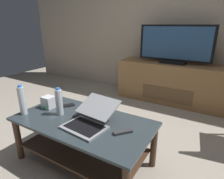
{
  "coord_description": "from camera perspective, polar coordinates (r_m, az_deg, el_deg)",
  "views": [
    {
      "loc": [
        0.99,
        -1.32,
        1.29
      ],
      "look_at": [
        -0.01,
        0.36,
        0.61
      ],
      "focal_mm": 30.1,
      "sensor_mm": 36.0,
      "label": 1
    }
  ],
  "objects": [
    {
      "name": "coffee_table",
      "position": [
        1.83,
        -8.71,
        -13.03
      ],
      "size": [
        1.29,
        0.67,
        0.46
      ],
      "color": "#2D383D",
      "rests_on": "ground"
    },
    {
      "name": "tv_remote",
      "position": [
        1.86,
        -9.57,
        -7.24
      ],
      "size": [
        0.06,
        0.16,
        0.02
      ],
      "primitive_type": "cube",
      "rotation": [
        0.0,
        0.0,
        -0.1
      ],
      "color": "#2D2D30",
      "rests_on": "coffee_table"
    },
    {
      "name": "cell_phone",
      "position": [
        2.08,
        -13.27,
        -4.72
      ],
      "size": [
        0.14,
        0.15,
        0.01
      ],
      "primitive_type": "cube",
      "rotation": [
        0.0,
        0.0,
        -0.62
      ],
      "color": "black",
      "rests_on": "coffee_table"
    },
    {
      "name": "router_box",
      "position": [
        2.07,
        -18.74,
        -3.65
      ],
      "size": [
        0.12,
        0.11,
        0.12
      ],
      "color": "silver",
      "rests_on": "coffee_table"
    },
    {
      "name": "television",
      "position": [
        3.25,
        18.53,
        12.59
      ],
      "size": [
        1.16,
        0.2,
        0.61
      ],
      "color": "black",
      "rests_on": "media_cabinet"
    },
    {
      "name": "soundbar_remote",
      "position": [
        1.55,
        3.32,
        -12.76
      ],
      "size": [
        0.14,
        0.15,
        0.02
      ],
      "primitive_type": "cube",
      "rotation": [
        0.0,
        0.0,
        -0.69
      ],
      "color": "#2D2D30",
      "rests_on": "coffee_table"
    },
    {
      "name": "water_bottle_near",
      "position": [
        1.99,
        -25.64,
        -3.02
      ],
      "size": [
        0.06,
        0.06,
        0.3
      ],
      "color": "silver",
      "rests_on": "coffee_table"
    },
    {
      "name": "water_bottle_far",
      "position": [
        1.86,
        -15.77,
        -3.69
      ],
      "size": [
        0.07,
        0.07,
        0.27
      ],
      "color": "silver",
      "rests_on": "coffee_table"
    },
    {
      "name": "ground_plane",
      "position": [
        2.09,
        -5.07,
        -18.96
      ],
      "size": [
        7.68,
        7.68,
        0.0
      ],
      "primitive_type": "plane",
      "color": "#9E9384"
    },
    {
      "name": "laptop",
      "position": [
        1.65,
        -6.7,
        -8.76
      ],
      "size": [
        0.39,
        0.47,
        0.19
      ],
      "color": "gray",
      "rests_on": "coffee_table"
    },
    {
      "name": "back_wall",
      "position": [
        3.64,
        16.03,
        20.26
      ],
      "size": [
        6.4,
        0.12,
        2.8
      ],
      "primitive_type": "cube",
      "color": "#B2A38C",
      "rests_on": "ground"
    },
    {
      "name": "media_cabinet",
      "position": [
        3.39,
        17.5,
        2.0
      ],
      "size": [
        1.81,
        0.52,
        0.68
      ],
      "color": "olive",
      "rests_on": "ground"
    }
  ]
}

